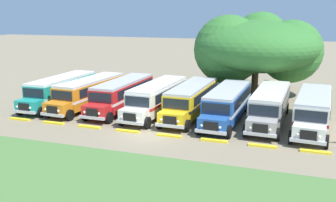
{
  "coord_description": "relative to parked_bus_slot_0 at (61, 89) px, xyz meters",
  "views": [
    {
      "loc": [
        10.55,
        -25.58,
        9.25
      ],
      "look_at": [
        0.0,
        5.01,
        1.6
      ],
      "focal_mm": 39.95,
      "sensor_mm": 36.0,
      "label": 1
    }
  ],
  "objects": [
    {
      "name": "broad_shade_tree",
      "position": [
        18.47,
        10.58,
        3.99
      ],
      "size": [
        13.73,
        13.93,
        9.43
      ],
      "color": "brown",
      "rests_on": "ground_plane"
    },
    {
      "name": "curb_wheelstop_3",
      "position": [
        10.44,
        -6.27,
        -1.51
      ],
      "size": [
        2.0,
        0.36,
        0.15
      ],
      "primitive_type": "cube",
      "color": "yellow",
      "rests_on": "ground_plane"
    },
    {
      "name": "ground_plane",
      "position": [
        12.19,
        -6.48,
        -1.58
      ],
      "size": [
        220.0,
        220.0,
        0.0
      ],
      "primitive_type": "plane",
      "color": "#84755B"
    },
    {
      "name": "parked_bus_slot_5",
      "position": [
        17.29,
        -0.25,
        0.0
      ],
      "size": [
        2.98,
        10.88,
        2.82
      ],
      "rotation": [
        0.0,
        0.0,
        -1.6
      ],
      "color": "#23519E",
      "rests_on": "ground_plane"
    },
    {
      "name": "curb_wheelstop_5",
      "position": [
        17.43,
        -6.27,
        -1.51
      ],
      "size": [
        2.0,
        0.36,
        0.15
      ],
      "primitive_type": "cube",
      "color": "yellow",
      "rests_on": "ground_plane"
    },
    {
      "name": "curb_wheelstop_2",
      "position": [
        6.95,
        -6.27,
        -1.51
      ],
      "size": [
        2.0,
        0.36,
        0.15
      ],
      "primitive_type": "cube",
      "color": "yellow",
      "rests_on": "ground_plane"
    },
    {
      "name": "parked_bus_slot_2",
      "position": [
        6.83,
        0.3,
        0.0
      ],
      "size": [
        2.79,
        10.85,
        2.82
      ],
      "rotation": [
        0.0,
        0.0,
        -1.58
      ],
      "color": "red",
      "rests_on": "ground_plane"
    },
    {
      "name": "parked_bus_slot_0",
      "position": [
        0.0,
        0.0,
        0.0
      ],
      "size": [
        2.73,
        10.85,
        2.82
      ],
      "rotation": [
        0.0,
        0.0,
        -1.57
      ],
      "color": "teal",
      "rests_on": "ground_plane"
    },
    {
      "name": "curb_wheelstop_0",
      "position": [
        -0.04,
        -6.27,
        -1.51
      ],
      "size": [
        2.0,
        0.36,
        0.15
      ],
      "primitive_type": "cube",
      "color": "yellow",
      "rests_on": "ground_plane"
    },
    {
      "name": "curb_wheelstop_4",
      "position": [
        13.93,
        -6.27,
        -1.51
      ],
      "size": [
        2.0,
        0.36,
        0.15
      ],
      "primitive_type": "cube",
      "color": "yellow",
      "rests_on": "ground_plane"
    },
    {
      "name": "parked_bus_slot_7",
      "position": [
        24.35,
        -0.17,
        0.0
      ],
      "size": [
        3.4,
        10.95,
        2.82
      ],
      "rotation": [
        0.0,
        0.0,
        -1.65
      ],
      "color": "silver",
      "rests_on": "ground_plane"
    },
    {
      "name": "curb_wheelstop_6",
      "position": [
        20.92,
        -6.27,
        -1.51
      ],
      "size": [
        2.0,
        0.36,
        0.15
      ],
      "primitive_type": "cube",
      "color": "yellow",
      "rests_on": "ground_plane"
    },
    {
      "name": "parked_bus_slot_1",
      "position": [
        3.35,
        -0.03,
        0.0
      ],
      "size": [
        3.2,
        10.91,
        2.82
      ],
      "rotation": [
        0.0,
        0.0,
        -1.63
      ],
      "color": "orange",
      "rests_on": "ground_plane"
    },
    {
      "name": "parked_bus_slot_6",
      "position": [
        20.88,
        0.36,
        0.0
      ],
      "size": [
        3.09,
        10.89,
        2.82
      ],
      "rotation": [
        0.0,
        0.0,
        -1.62
      ],
      "color": "#9E9993",
      "rests_on": "ground_plane"
    },
    {
      "name": "foreground_grass_strip",
      "position": [
        12.19,
        -16.03,
        -1.58
      ],
      "size": [
        80.0,
        11.38,
        0.01
      ],
      "primitive_type": "cube",
      "color": "#4C7538",
      "rests_on": "ground_plane"
    },
    {
      "name": "curb_wheelstop_7",
      "position": [
        24.42,
        -6.27,
        -1.51
      ],
      "size": [
        2.0,
        0.36,
        0.15
      ],
      "primitive_type": "cube",
      "color": "yellow",
      "rests_on": "ground_plane"
    },
    {
      "name": "parked_bus_slot_4",
      "position": [
        13.86,
        0.23,
        0.0
      ],
      "size": [
        2.91,
        10.87,
        2.82
      ],
      "rotation": [
        0.0,
        0.0,
        -1.6
      ],
      "color": "yellow",
      "rests_on": "ground_plane"
    },
    {
      "name": "curb_wheelstop_1",
      "position": [
        3.45,
        -6.27,
        -1.51
      ],
      "size": [
        2.0,
        0.36,
        0.15
      ],
      "primitive_type": "cube",
      "color": "yellow",
      "rests_on": "ground_plane"
    },
    {
      "name": "parked_bus_slot_3",
      "position": [
        10.63,
        0.0,
        0.0
      ],
      "size": [
        3.07,
        10.89,
        2.82
      ],
      "rotation": [
        0.0,
        0.0,
        -1.61
      ],
      "color": "silver",
      "rests_on": "ground_plane"
    }
  ]
}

